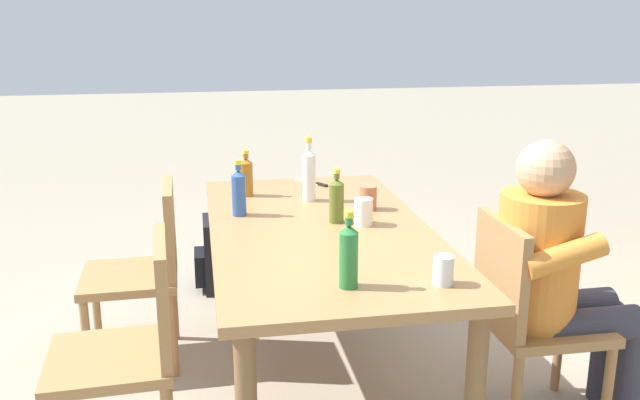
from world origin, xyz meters
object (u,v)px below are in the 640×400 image
at_px(cup_glass, 443,270).
at_px(bottle_clear, 309,174).
at_px(table_knife, 314,183).
at_px(backpack_by_far_side, 337,244).
at_px(bottle_blue, 239,192).
at_px(backpack_by_near_side, 214,255).
at_px(chair_near_right, 132,342).
at_px(bottle_green, 349,255).
at_px(dining_table, 320,246).
at_px(person_in_white_shirt, 555,270).
at_px(bottle_amber, 246,176).
at_px(chair_near_left, 146,264).
at_px(chair_far_right, 526,311).
at_px(bottle_olive, 336,199).
at_px(cup_terracotta, 368,198).
at_px(cup_white, 364,212).

bearing_deg(cup_glass, bottle_clear, -166.38).
relative_size(table_knife, backpack_by_far_side, 0.50).
relative_size(bottle_blue, backpack_by_near_side, 0.58).
relative_size(chair_near_right, bottle_green, 3.31).
bearing_deg(dining_table, bottle_green, -1.97).
height_order(person_in_white_shirt, bottle_amber, person_in_white_shirt).
height_order(chair_near_left, bottle_green, bottle_green).
height_order(person_in_white_shirt, cup_glass, person_in_white_shirt).
distance_m(chair_far_right, bottle_olive, 0.90).
xyz_separation_m(bottle_amber, backpack_by_near_side, (-0.68, -0.16, -0.65)).
height_order(chair_far_right, bottle_amber, bottle_amber).
distance_m(dining_table, bottle_olive, 0.21).
bearing_deg(backpack_by_far_side, bottle_blue, -31.67).
relative_size(chair_far_right, chair_near_left, 1.00).
height_order(bottle_blue, backpack_by_far_side, bottle_blue).
height_order(chair_far_right, cup_glass, chair_far_right).
distance_m(bottle_amber, table_knife, 0.42).
distance_m(person_in_white_shirt, cup_terracotta, 0.89).
xyz_separation_m(dining_table, bottle_clear, (-0.43, 0.02, 0.22)).
distance_m(person_in_white_shirt, bottle_clear, 1.21).
bearing_deg(cup_glass, dining_table, -156.97).
relative_size(chair_near_right, cup_glass, 8.64).
bearing_deg(table_knife, chair_far_right, 29.66).
relative_size(chair_near_right, backpack_by_near_side, 1.99).
distance_m(dining_table, table_knife, 0.77).
distance_m(cup_glass, backpack_by_near_side, 2.16).
bearing_deg(chair_far_right, backpack_by_far_side, -166.64).
relative_size(chair_far_right, bottle_olive, 3.67).
bearing_deg(bottle_clear, backpack_by_near_side, -151.14).
height_order(bottle_blue, bottle_amber, bottle_blue).
bearing_deg(table_knife, cup_terracotta, 17.35).
height_order(chair_near_right, bottle_amber, bottle_amber).
distance_m(bottle_olive, backpack_by_near_side, 1.45).
relative_size(cup_white, backpack_by_near_side, 0.27).
distance_m(bottle_green, table_knife, 1.42).
relative_size(chair_near_right, bottle_amber, 3.76).
bearing_deg(cup_glass, bottle_amber, -156.09).
height_order(bottle_blue, cup_glass, bottle_blue).
xyz_separation_m(chair_far_right, bottle_green, (0.26, -0.78, 0.38)).
relative_size(dining_table, bottle_clear, 5.73).
relative_size(chair_far_right, bottle_clear, 2.79).
distance_m(chair_near_left, bottle_amber, 0.64).
distance_m(dining_table, bottle_green, 0.69).
distance_m(chair_far_right, bottle_amber, 1.46).
xyz_separation_m(chair_near_right, backpack_by_far_side, (-1.73, 1.11, -0.28)).
bearing_deg(bottle_amber, cup_terracotta, 57.19).
distance_m(person_in_white_shirt, backpack_by_near_side, 2.15).
height_order(chair_near_right, bottle_clear, bottle_clear).
xyz_separation_m(cup_terracotta, table_knife, (-0.53, -0.16, -0.05)).
height_order(chair_near_left, backpack_by_near_side, chair_near_left).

